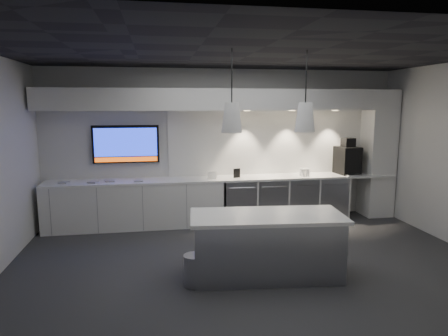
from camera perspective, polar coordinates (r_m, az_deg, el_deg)
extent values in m
plane|color=#313133|center=(5.98, 4.00, -13.70)|extent=(7.00, 7.00, 0.00)
plane|color=black|center=(5.56, 4.36, 16.13)|extent=(7.00, 7.00, 0.00)
plane|color=silver|center=(8.01, -0.09, 3.26)|extent=(7.00, 0.00, 7.00)
plane|color=silver|center=(3.25, 14.76, -5.81)|extent=(7.00, 0.00, 7.00)
cube|color=white|center=(7.78, 0.31, -1.53)|extent=(6.80, 0.65, 0.04)
cube|color=white|center=(7.78, -12.55, -5.15)|extent=(3.30, 0.63, 0.86)
cube|color=#93959B|center=(7.92, 2.09, -4.70)|extent=(0.60, 0.61, 0.85)
cube|color=#93959B|center=(8.07, 6.49, -4.50)|extent=(0.60, 0.61, 0.85)
cube|color=#93959B|center=(8.27, 10.70, -4.28)|extent=(0.60, 0.61, 0.85)
cube|color=#93959B|center=(8.50, 14.70, -4.04)|extent=(0.60, 0.61, 0.85)
cube|color=white|center=(8.27, 8.18, 3.70)|extent=(4.60, 0.03, 1.30)
cube|color=white|center=(7.67, 0.29, 9.74)|extent=(6.90, 0.60, 0.40)
cube|color=white|center=(8.86, 21.13, 1.92)|extent=(0.55, 0.55, 2.60)
cube|color=black|center=(7.86, -13.83, 3.33)|extent=(1.25, 0.06, 0.72)
cube|color=#1325B7|center=(7.82, -13.86, 3.59)|extent=(1.17, 0.00, 0.54)
cube|color=#C4460B|center=(7.86, -13.77, 1.20)|extent=(1.17, 0.00, 0.09)
cube|color=#93959B|center=(5.52, 6.11, -11.18)|extent=(2.00, 0.95, 0.82)
cube|color=white|center=(5.39, 6.18, -6.87)|extent=(2.11, 1.05, 0.05)
cylinder|color=#93959B|center=(5.33, -4.21, -14.33)|extent=(0.37, 0.37, 0.40)
cube|color=black|center=(8.56, 17.19, 1.06)|extent=(0.45, 0.50, 0.56)
cube|color=black|center=(8.52, 17.31, 3.51)|extent=(0.24, 0.24, 0.18)
cube|color=#93959B|center=(8.38, 17.87, -0.95)|extent=(0.32, 0.23, 0.03)
cube|color=black|center=(7.76, 1.84, -0.74)|extent=(0.14, 0.06, 0.18)
cube|color=white|center=(7.60, -1.72, -1.09)|extent=(0.18, 0.06, 0.14)
cube|color=#979797|center=(7.81, -21.92, -1.92)|extent=(0.19, 0.19, 0.02)
cube|color=#979797|center=(7.66, -18.21, -1.92)|extent=(0.20, 0.20, 0.02)
cube|color=#979797|center=(7.67, -16.03, -1.79)|extent=(0.20, 0.20, 0.02)
cube|color=#979797|center=(7.57, -12.13, -1.78)|extent=(0.18, 0.18, 0.02)
cone|color=white|center=(5.07, 1.11, 7.20)|extent=(0.27, 0.27, 0.38)
cylinder|color=black|center=(5.08, 1.13, 13.30)|extent=(0.02, 0.02, 0.70)
cone|color=white|center=(5.34, 11.49, 7.12)|extent=(0.27, 0.27, 0.38)
cylinder|color=black|center=(5.35, 11.68, 12.91)|extent=(0.02, 0.02, 0.70)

